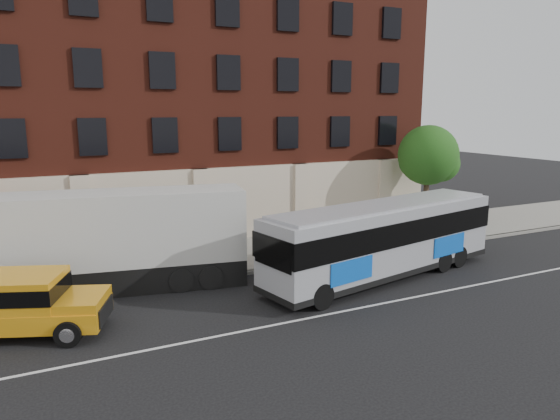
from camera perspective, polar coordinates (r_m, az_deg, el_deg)
name	(u,v)px	position (r m, az deg, el deg)	size (l,w,h in m)	color
ground	(305,326)	(17.85, 2.84, -12.78)	(120.00, 120.00, 0.00)	black
sidewalk	(219,256)	(25.62, -6.84, -5.17)	(60.00, 6.00, 0.15)	gray
kerb	(241,274)	(22.92, -4.38, -7.09)	(60.00, 0.25, 0.15)	gray
lane_line	(298,320)	(18.25, 2.08, -12.20)	(60.00, 0.12, 0.01)	silver
building	(173,104)	(32.20, -11.85, 11.53)	(30.00, 12.10, 15.00)	#5C2115
sign_pole	(25,268)	(21.27, -26.56, -5.85)	(0.30, 0.20, 2.50)	slate
street_tree	(429,158)	(32.11, 16.27, 5.65)	(3.60, 3.60, 6.20)	#39261C
city_bus	(384,237)	(22.56, 11.52, -2.99)	(12.27, 4.92, 3.29)	#9799A0
yellow_suv	(17,301)	(18.79, -27.27, -8.99)	(5.44, 3.75, 2.03)	orange
shipping_container	(94,243)	(21.83, -20.08, -3.47)	(12.27, 4.50, 4.01)	black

